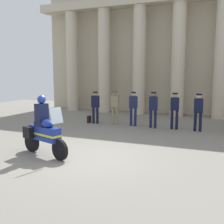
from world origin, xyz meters
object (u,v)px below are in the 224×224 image
(motorcycle_with_rider, at_px, (43,131))
(briefcase_on_ground, at_px, (89,119))
(officer_in_row_1, at_px, (115,105))
(officer_in_row_5, at_px, (198,109))
(officer_in_row_2, at_px, (133,106))
(officer_in_row_4, at_px, (175,108))
(officer_in_row_3, at_px, (153,107))
(officer_in_row_0, at_px, (95,105))

(motorcycle_with_rider, bearing_deg, briefcase_on_ground, 120.68)
(officer_in_row_1, xyz_separation_m, officer_in_row_5, (4.00, -0.11, -0.01))
(officer_in_row_2, height_order, officer_in_row_4, officer_in_row_4)
(officer_in_row_1, xyz_separation_m, motorcycle_with_rider, (-0.20, -5.65, -0.20))
(officer_in_row_1, distance_m, officer_in_row_3, 1.98)
(motorcycle_with_rider, bearing_deg, officer_in_row_2, 96.88)
(officer_in_row_0, xyz_separation_m, officer_in_row_5, (5.04, -0.03, 0.02))
(officer_in_row_2, relative_size, officer_in_row_3, 0.98)
(officer_in_row_4, bearing_deg, officer_in_row_1, -7.85)
(officer_in_row_0, distance_m, officer_in_row_3, 3.02)
(officer_in_row_1, relative_size, briefcase_on_ground, 4.67)
(officer_in_row_3, bearing_deg, officer_in_row_2, -15.92)
(officer_in_row_2, xyz_separation_m, officer_in_row_3, (1.03, -0.16, 0.01))
(briefcase_on_ground, bearing_deg, officer_in_row_5, -0.87)
(officer_in_row_2, xyz_separation_m, briefcase_on_ground, (-2.38, -0.06, -0.81))
(officer_in_row_2, bearing_deg, officer_in_row_4, 170.61)
(officer_in_row_0, height_order, briefcase_on_ground, officer_in_row_0)
(officer_in_row_5, xyz_separation_m, briefcase_on_ground, (-5.43, 0.08, -0.81))
(officer_in_row_0, xyz_separation_m, motorcycle_with_rider, (0.84, -5.57, -0.17))
(officer_in_row_4, height_order, motorcycle_with_rider, motorcycle_with_rider)
(briefcase_on_ground, bearing_deg, officer_in_row_4, -0.33)
(officer_in_row_3, distance_m, officer_in_row_5, 2.02)
(officer_in_row_4, height_order, briefcase_on_ground, officer_in_row_4)
(officer_in_row_2, height_order, briefcase_on_ground, officer_in_row_2)
(officer_in_row_2, relative_size, officer_in_row_5, 1.00)
(officer_in_row_0, xyz_separation_m, briefcase_on_ground, (-0.39, 0.05, -0.79))
(officer_in_row_4, distance_m, motorcycle_with_rider, 6.43)
(officer_in_row_5, bearing_deg, officer_in_row_0, -7.18)
(officer_in_row_3, distance_m, officer_in_row_4, 0.99)
(officer_in_row_4, relative_size, briefcase_on_ground, 4.67)
(officer_in_row_0, distance_m, officer_in_row_2, 1.99)
(officer_in_row_0, height_order, officer_in_row_5, officer_in_row_5)
(officer_in_row_3, bearing_deg, briefcase_on_ground, -8.55)
(officer_in_row_0, bearing_deg, officer_in_row_4, 173.55)
(officer_in_row_4, distance_m, officer_in_row_5, 1.04)
(officer_in_row_0, relative_size, officer_in_row_4, 0.97)
(officer_in_row_3, xyz_separation_m, officer_in_row_5, (2.02, 0.02, -0.01))
(officer_in_row_1, bearing_deg, officer_in_row_5, 171.59)
(briefcase_on_ground, bearing_deg, officer_in_row_1, 1.02)
(officer_in_row_5, bearing_deg, officer_in_row_1, -8.41)
(officer_in_row_4, bearing_deg, officer_in_row_3, -2.50)
(officer_in_row_2, height_order, officer_in_row_3, officer_in_row_3)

